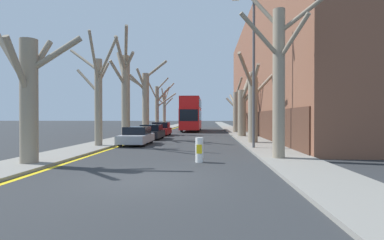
# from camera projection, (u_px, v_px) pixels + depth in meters

# --- Properties ---
(ground_plane) EXTENTS (300.00, 300.00, 0.00)m
(ground_plane) POSITION_uv_depth(u_px,v_px,m) (146.00, 180.00, 9.41)
(ground_plane) COLOR #2B2D30
(sidewalk_left) EXTENTS (2.55, 120.00, 0.12)m
(sidewalk_left) POSITION_uv_depth(u_px,v_px,m) (171.00, 127.00, 59.65)
(sidewalk_left) COLOR gray
(sidewalk_left) RESTS_ON ground
(sidewalk_right) EXTENTS (2.55, 120.00, 0.12)m
(sidewalk_right) POSITION_uv_depth(u_px,v_px,m) (227.00, 127.00, 59.01)
(sidewalk_right) COLOR gray
(sidewalk_right) RESTS_ON ground
(building_facade_right) EXTENTS (10.08, 45.76, 14.76)m
(building_facade_right) POSITION_uv_depth(u_px,v_px,m) (290.00, 73.00, 36.41)
(building_facade_right) COLOR brown
(building_facade_right) RESTS_ON ground
(kerb_line_stripe) EXTENTS (0.24, 120.00, 0.01)m
(kerb_line_stripe) POSITION_uv_depth(u_px,v_px,m) (178.00, 127.00, 59.56)
(kerb_line_stripe) COLOR yellow
(kerb_line_stripe) RESTS_ON ground
(street_tree_left_0) EXTENTS (4.51, 2.73, 5.99)m
(street_tree_left_0) POSITION_uv_depth(u_px,v_px,m) (29.00, 94.00, 12.12)
(street_tree_left_0) COLOR gray
(street_tree_left_0) RESTS_ON ground
(street_tree_left_1) EXTENTS (4.27, 3.31, 7.16)m
(street_tree_left_1) POSITION_uv_depth(u_px,v_px,m) (98.00, 94.00, 19.54)
(street_tree_left_1) COLOR gray
(street_tree_left_1) RESTS_ON ground
(street_tree_left_2) EXTENTS (2.43, 4.44, 9.32)m
(street_tree_left_2) POSITION_uv_depth(u_px,v_px,m) (125.00, 90.00, 26.13)
(street_tree_left_2) COLOR gray
(street_tree_left_2) RESTS_ON ground
(street_tree_left_3) EXTENTS (5.25, 1.75, 8.30)m
(street_tree_left_3) POSITION_uv_depth(u_px,v_px,m) (145.00, 100.00, 34.08)
(street_tree_left_3) COLOR gray
(street_tree_left_3) RESTS_ON ground
(street_tree_left_4) EXTENTS (3.62, 3.03, 7.20)m
(street_tree_left_4) POSITION_uv_depth(u_px,v_px,m) (158.00, 105.00, 40.66)
(street_tree_left_4) COLOR gray
(street_tree_left_4) RESTS_ON ground
(street_tree_left_5) EXTENTS (3.05, 3.45, 6.66)m
(street_tree_left_5) POSITION_uv_depth(u_px,v_px,m) (164.00, 109.00, 48.74)
(street_tree_left_5) COLOR gray
(street_tree_left_5) RESTS_ON ground
(street_tree_right_0) EXTENTS (3.80, 2.94, 9.03)m
(street_tree_right_0) POSITION_uv_depth(u_px,v_px,m) (278.00, 74.00, 13.57)
(street_tree_right_0) COLOR gray
(street_tree_right_0) RESTS_ON ground
(street_tree_right_1) EXTENTS (3.78, 4.61, 6.29)m
(street_tree_right_1) POSITION_uv_depth(u_px,v_px,m) (254.00, 105.00, 21.96)
(street_tree_right_1) COLOR gray
(street_tree_right_1) RESTS_ON ground
(street_tree_right_2) EXTENTS (2.44, 4.44, 6.70)m
(street_tree_right_2) POSITION_uv_depth(u_px,v_px,m) (243.00, 107.00, 29.42)
(street_tree_right_2) COLOR gray
(street_tree_right_2) RESTS_ON ground
(street_tree_right_3) EXTENTS (1.96, 4.06, 6.81)m
(street_tree_right_3) POSITION_uv_depth(u_px,v_px,m) (236.00, 110.00, 37.16)
(street_tree_right_3) COLOR gray
(street_tree_right_3) RESTS_ON ground
(double_decker_bus) EXTENTS (2.56, 11.53, 4.63)m
(double_decker_bus) POSITION_uv_depth(u_px,v_px,m) (191.00, 113.00, 42.52)
(double_decker_bus) COLOR red
(double_decker_bus) RESTS_ON ground
(parked_car_0) EXTENTS (1.83, 4.26, 1.28)m
(parked_car_0) POSITION_uv_depth(u_px,v_px,m) (137.00, 136.00, 21.43)
(parked_car_0) COLOR #9EA3AD
(parked_car_0) RESTS_ON ground
(parked_car_1) EXTENTS (1.89, 4.33, 1.30)m
(parked_car_1) POSITION_uv_depth(u_px,v_px,m) (151.00, 132.00, 26.81)
(parked_car_1) COLOR black
(parked_car_1) RESTS_ON ground
(parked_car_2) EXTENTS (1.88, 3.92, 1.43)m
(parked_car_2) POSITION_uv_depth(u_px,v_px,m) (161.00, 129.00, 32.20)
(parked_car_2) COLOR maroon
(parked_car_2) RESTS_ON ground
(lamp_post) EXTENTS (1.40, 0.20, 9.34)m
(lamp_post) POSITION_uv_depth(u_px,v_px,m) (252.00, 65.00, 18.17)
(lamp_post) COLOR #4C4F54
(lamp_post) RESTS_ON ground
(traffic_bollard) EXTENTS (0.34, 0.35, 1.08)m
(traffic_bollard) POSITION_uv_depth(u_px,v_px,m) (199.00, 150.00, 13.02)
(traffic_bollard) COLOR white
(traffic_bollard) RESTS_ON ground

